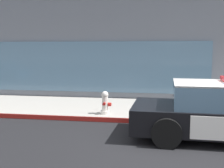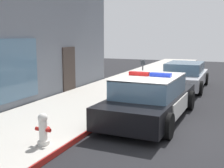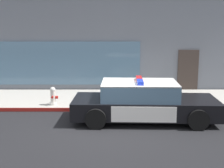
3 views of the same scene
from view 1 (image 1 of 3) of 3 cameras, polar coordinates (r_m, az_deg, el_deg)
ground at (r=6.69m, az=13.18°, el=-12.14°), size 48.00×48.00×0.00m
sidewalk at (r=10.08m, az=11.79°, el=-5.18°), size 48.00×3.35×0.15m
curb_red_paint at (r=8.43m, az=12.31°, el=-7.58°), size 28.80×0.04×0.14m
storefront_building at (r=16.79m, az=4.24°, el=11.78°), size 19.68×10.30×7.18m
fire_hydrant at (r=8.91m, az=-1.39°, el=-3.83°), size 0.34×0.39×0.73m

